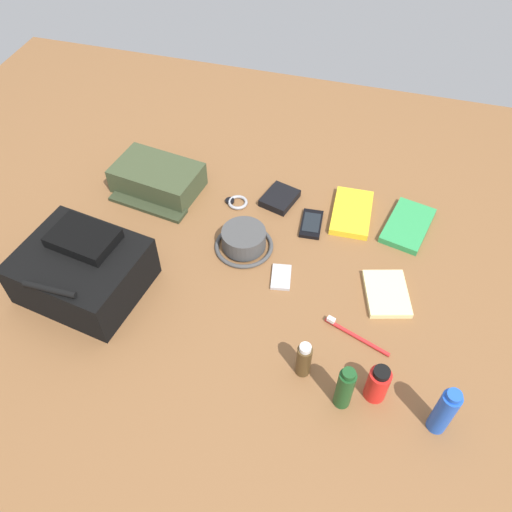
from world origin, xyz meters
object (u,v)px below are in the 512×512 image
object	(u,v)px
deodorant_spray	(444,411)
sunscreen_spray	(378,384)
backpack	(83,269)
cell_phone	(311,224)
wallet	(279,198)
cologne_bottle	(304,360)
toiletry_pouch	(157,179)
travel_guidebook	(352,213)
media_player	(281,277)
wristwatch	(237,202)
bucket_hat	(244,241)
shampoo_bottle	(345,388)
notepad	(387,293)
paperback_novel	(408,226)
toothbrush	(353,334)

from	to	relation	value
deodorant_spray	sunscreen_spray	size ratio (longest dim) A/B	1.41
backpack	cell_phone	bearing A→B (deg)	-144.02
wallet	cologne_bottle	bearing A→B (deg)	125.37
toiletry_pouch	deodorant_spray	world-z (taller)	deodorant_spray
sunscreen_spray	travel_guidebook	size ratio (longest dim) A/B	0.55
sunscreen_spray	media_player	xyz separation A→B (m)	(0.29, -0.27, -0.05)
cologne_bottle	cell_phone	xyz separation A→B (m)	(0.08, -0.48, -0.05)
sunscreen_spray	travel_guidebook	distance (m)	0.59
travel_guidebook	wristwatch	world-z (taller)	travel_guidebook
media_player	wristwatch	distance (m)	0.32
backpack	sunscreen_spray	xyz separation A→B (m)	(-0.78, 0.11, -0.02)
cologne_bottle	cell_phone	size ratio (longest dim) A/B	0.94
bucket_hat	wristwatch	xyz separation A→B (m)	(0.07, -0.17, -0.02)
bucket_hat	cell_phone	size ratio (longest dim) A/B	1.45
shampoo_bottle	notepad	distance (m)	0.34
deodorant_spray	paperback_novel	distance (m)	0.62
paperback_novel	notepad	distance (m)	0.27
media_player	wristwatch	bearing A→B (deg)	-50.68
media_player	wallet	size ratio (longest dim) A/B	0.83
backpack	wallet	distance (m)	0.63
cell_phone	sunscreen_spray	bearing A→B (deg)	116.95
deodorant_spray	travel_guidebook	distance (m)	0.67
paperback_novel	wristwatch	xyz separation A→B (m)	(0.52, 0.04, -0.00)
deodorant_spray	media_player	size ratio (longest dim) A/B	1.67
toiletry_pouch	cologne_bottle	world-z (taller)	cologne_bottle
deodorant_spray	bucket_hat	bearing A→B (deg)	-35.06
notepad	cell_phone	bearing A→B (deg)	-55.27
bucket_hat	wristwatch	bearing A→B (deg)	-66.25
notepad	backpack	bearing A→B (deg)	-2.62
toothbrush	notepad	world-z (taller)	toothbrush
backpack	sunscreen_spray	size ratio (longest dim) A/B	3.12
cologne_bottle	notepad	size ratio (longest dim) A/B	0.74
shampoo_bottle	notepad	size ratio (longest dim) A/B	0.92
shampoo_bottle	travel_guidebook	size ratio (longest dim) A/B	0.69
cologne_bottle	paperback_novel	size ratio (longest dim) A/B	0.51
travel_guidebook	shampoo_bottle	bearing A→B (deg)	96.83
deodorant_spray	cologne_bottle	size ratio (longest dim) A/B	1.38
shampoo_bottle	cologne_bottle	world-z (taller)	shampoo_bottle
paperback_novel	travel_guidebook	world-z (taller)	travel_guidebook
backpack	media_player	xyz separation A→B (m)	(-0.50, -0.17, -0.06)
wristwatch	wallet	world-z (taller)	wallet
toiletry_pouch	bucket_hat	world-z (taller)	toiletry_pouch
shampoo_bottle	cologne_bottle	bearing A→B (deg)	-26.96
toiletry_pouch	travel_guidebook	world-z (taller)	toiletry_pouch
deodorant_spray	notepad	distance (m)	0.37
paperback_novel	bucket_hat	bearing A→B (deg)	24.88
toiletry_pouch	toothbrush	bearing A→B (deg)	150.95
wristwatch	notepad	distance (m)	0.54
backpack	shampoo_bottle	size ratio (longest dim) A/B	2.46
deodorant_spray	toothbrush	bearing A→B (deg)	-40.54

